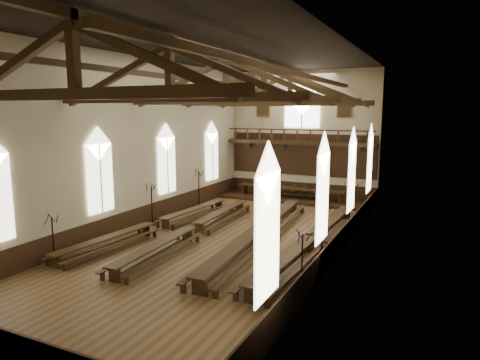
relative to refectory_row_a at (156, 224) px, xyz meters
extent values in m
plane|color=brown|center=(4.36, 0.38, -0.50)|extent=(26.00, 26.00, 0.00)
plane|color=beige|center=(4.36, 13.38, 4.50)|extent=(12.00, 0.00, 12.00)
plane|color=beige|center=(-1.64, 0.38, 4.50)|extent=(0.00, 26.00, 26.00)
plane|color=beige|center=(10.36, 0.38, 4.50)|extent=(0.00, 26.00, 26.00)
plane|color=black|center=(4.36, 0.38, 9.50)|extent=(26.00, 26.00, 0.00)
cube|color=black|center=(4.36, 13.34, 0.10)|extent=(11.90, 0.08, 1.20)
cube|color=black|center=(4.36, -12.58, 0.10)|extent=(11.90, 0.08, 1.20)
cube|color=black|center=(-1.60, 0.38, 0.10)|extent=(0.08, 25.90, 1.20)
cube|color=black|center=(10.32, 0.38, 0.10)|extent=(0.08, 25.90, 1.20)
cube|color=white|center=(-1.54, -2.62, 2.90)|extent=(0.05, 1.80, 3.60)
cube|color=white|center=(-1.54, -2.62, 4.70)|extent=(0.05, 1.80, 1.80)
cylinder|color=beige|center=(-1.50, -2.62, 2.90)|extent=(0.08, 0.08, 3.60)
cube|color=white|center=(-1.54, 3.38, 2.90)|extent=(0.05, 1.80, 3.60)
cube|color=white|center=(-1.54, 3.38, 4.70)|extent=(0.05, 1.80, 1.80)
cylinder|color=beige|center=(-1.50, 3.38, 2.90)|extent=(0.08, 0.08, 3.60)
cube|color=white|center=(-1.54, 9.38, 2.90)|extent=(0.05, 1.80, 3.60)
cube|color=white|center=(-1.54, 9.38, 4.70)|extent=(0.05, 1.80, 1.80)
cylinder|color=beige|center=(-1.50, 9.38, 2.90)|extent=(0.08, 0.08, 3.60)
cube|color=white|center=(10.26, -8.62, 2.90)|extent=(0.05, 1.80, 3.60)
cube|color=white|center=(10.26, -8.62, 4.70)|extent=(0.05, 1.80, 1.80)
cylinder|color=beige|center=(10.22, -8.62, 2.90)|extent=(0.08, 0.08, 3.60)
cube|color=white|center=(10.26, -2.62, 2.90)|extent=(0.05, 1.80, 3.60)
cube|color=white|center=(10.26, -2.62, 4.70)|extent=(0.05, 1.80, 1.80)
cylinder|color=beige|center=(10.22, -2.62, 2.90)|extent=(0.08, 0.08, 3.60)
cube|color=white|center=(10.26, 3.38, 2.90)|extent=(0.05, 1.80, 3.60)
cube|color=white|center=(10.26, 3.38, 4.70)|extent=(0.05, 1.80, 1.80)
cylinder|color=beige|center=(10.22, 3.38, 2.90)|extent=(0.08, 0.08, 3.60)
cube|color=white|center=(10.26, 9.38, 2.90)|extent=(0.05, 1.80, 3.60)
cube|color=white|center=(10.26, 9.38, 4.70)|extent=(0.05, 1.80, 1.80)
cylinder|color=beige|center=(10.22, 9.38, 2.90)|extent=(0.08, 0.08, 3.60)
cube|color=white|center=(4.36, 13.28, 6.30)|extent=(2.80, 0.05, 2.40)
cube|color=white|center=(4.36, 13.28, 7.50)|extent=(2.80, 0.05, 2.80)
cylinder|color=beige|center=(4.36, 13.24, 6.30)|extent=(0.10, 0.10, 2.40)
cube|color=#382611|center=(4.36, 12.73, 3.90)|extent=(11.80, 1.20, 0.20)
cube|color=black|center=(4.36, 13.32, 2.95)|extent=(11.80, 0.10, 3.30)
cube|color=#382611|center=(4.36, 12.19, 4.95)|extent=(11.60, 0.12, 0.10)
cube|color=#382611|center=(4.36, 12.19, 4.05)|extent=(11.60, 0.12, 0.10)
cube|color=#382611|center=(-0.14, 13.13, 3.65)|extent=(0.35, 0.40, 0.50)
cube|color=#382611|center=(2.86, 13.13, 3.65)|extent=(0.35, 0.40, 0.50)
cube|color=#382611|center=(5.86, 13.13, 3.65)|extent=(0.35, 0.40, 0.50)
cube|color=#382611|center=(8.86, 13.13, 3.65)|extent=(0.35, 0.40, 0.50)
cube|color=brown|center=(1.06, 13.29, 6.60)|extent=(1.15, 0.06, 1.45)
cube|color=black|center=(1.06, 13.25, 6.60)|extent=(0.95, 0.04, 1.25)
cube|color=brown|center=(7.66, 13.29, 6.60)|extent=(1.15, 0.06, 1.45)
cube|color=black|center=(7.66, 13.25, 6.60)|extent=(0.95, 0.04, 1.25)
cube|color=#382611|center=(4.36, -9.62, 6.90)|extent=(11.70, 0.35, 0.35)
cube|color=#382611|center=(4.36, -9.62, 8.20)|extent=(0.30, 0.30, 2.40)
cube|color=#382611|center=(1.48, -9.62, 7.80)|extent=(5.44, 0.26, 2.40)
cube|color=#382611|center=(7.24, -9.62, 7.80)|extent=(5.44, 0.26, 2.40)
cube|color=#382611|center=(4.36, -4.62, 6.90)|extent=(11.70, 0.35, 0.35)
cube|color=#382611|center=(4.36, -4.62, 8.20)|extent=(0.30, 0.30, 2.40)
cube|color=#382611|center=(1.48, -4.62, 7.80)|extent=(5.44, 0.26, 2.40)
cube|color=#382611|center=(7.24, -4.62, 7.80)|extent=(5.44, 0.26, 2.40)
cube|color=#382611|center=(4.36, 0.38, 6.90)|extent=(11.70, 0.35, 0.35)
cube|color=#382611|center=(4.36, 0.38, 8.20)|extent=(0.30, 0.30, 2.40)
cube|color=#382611|center=(1.48, 0.38, 7.80)|extent=(5.44, 0.26, 2.40)
cube|color=#382611|center=(7.24, 0.38, 7.80)|extent=(5.44, 0.26, 2.40)
cube|color=#382611|center=(4.36, 5.38, 6.90)|extent=(11.70, 0.35, 0.35)
cube|color=#382611|center=(4.36, 5.38, 8.20)|extent=(0.30, 0.30, 2.40)
cube|color=#382611|center=(1.48, 5.38, 7.80)|extent=(5.44, 0.26, 2.40)
cube|color=#382611|center=(7.24, 5.38, 7.80)|extent=(5.44, 0.26, 2.40)
cube|color=#382611|center=(4.36, 10.38, 6.90)|extent=(11.70, 0.35, 0.35)
cube|color=#382611|center=(4.36, 10.38, 8.20)|extent=(0.30, 0.30, 2.40)
cube|color=#382611|center=(1.48, 10.38, 7.80)|extent=(5.44, 0.26, 2.40)
cube|color=#382611|center=(7.24, 10.38, 7.80)|extent=(5.44, 0.26, 2.40)
cube|color=#382611|center=(1.00, 0.38, 8.20)|extent=(0.25, 25.70, 0.25)
cube|color=#382611|center=(7.72, 0.38, 8.20)|extent=(0.25, 25.70, 0.25)
cube|color=#382611|center=(4.36, 0.38, 9.20)|extent=(0.30, 25.70, 0.30)
cube|color=#382611|center=(0.00, -3.70, 0.15)|extent=(1.16, 6.42, 0.07)
cube|color=#382611|center=(0.00, -6.58, -0.19)|extent=(0.55, 0.12, 0.61)
cube|color=#382611|center=(0.00, -0.82, -0.19)|extent=(0.55, 0.12, 0.61)
cube|color=#382611|center=(0.00, -3.70, -0.27)|extent=(0.53, 5.65, 0.07)
cube|color=#382611|center=(-0.56, -3.65, -0.12)|extent=(0.78, 6.39, 0.05)
cube|color=#382611|center=(-0.56, -6.57, -0.32)|extent=(0.21, 0.08, 0.36)
cube|color=#382611|center=(-0.56, -0.73, -0.32)|extent=(0.21, 0.08, 0.36)
cube|color=#382611|center=(0.56, -3.75, -0.12)|extent=(0.78, 6.39, 0.05)
cube|color=#382611|center=(0.56, -6.67, -0.32)|extent=(0.21, 0.08, 0.36)
cube|color=#382611|center=(0.56, -0.83, -0.32)|extent=(0.21, 0.08, 0.36)
cube|color=#382611|center=(0.00, 3.70, 0.15)|extent=(1.16, 6.42, 0.07)
cube|color=#382611|center=(0.00, 0.82, -0.19)|extent=(0.55, 0.12, 0.61)
cube|color=#382611|center=(0.00, 6.58, -0.19)|extent=(0.55, 0.12, 0.61)
cube|color=#382611|center=(0.00, 3.70, -0.27)|extent=(0.53, 5.65, 0.07)
cube|color=#382611|center=(-0.56, 3.75, -0.12)|extent=(0.78, 6.39, 0.05)
cube|color=#382611|center=(-0.56, 0.83, -0.32)|extent=(0.21, 0.08, 0.36)
cube|color=#382611|center=(-0.56, 6.67, -0.32)|extent=(0.21, 0.08, 0.36)
cube|color=#382611|center=(0.56, 3.65, -0.12)|extent=(0.78, 6.39, 0.05)
cube|color=#382611|center=(0.56, 0.73, -0.32)|extent=(0.21, 0.08, 0.36)
cube|color=#382611|center=(0.56, 6.57, -0.32)|extent=(0.21, 0.08, 0.36)
cube|color=#382611|center=(2.44, -3.68, 0.18)|extent=(1.05, 6.70, 0.08)
cube|color=#382611|center=(2.44, -6.69, -0.18)|extent=(0.57, 0.11, 0.64)
cube|color=#382611|center=(2.44, -0.68, -0.18)|extent=(0.57, 0.11, 0.64)
cube|color=#382611|center=(2.44, -3.68, -0.26)|extent=(0.42, 5.90, 0.08)
cube|color=#382611|center=(1.85, -3.72, -0.10)|extent=(0.65, 6.68, 0.06)
cube|color=#382611|center=(1.85, -6.77, -0.31)|extent=(0.22, 0.08, 0.37)
cube|color=#382611|center=(1.85, -0.67, -0.31)|extent=(0.22, 0.08, 0.37)
cube|color=#382611|center=(3.03, -3.65, -0.10)|extent=(0.65, 6.68, 0.06)
cube|color=#382611|center=(3.03, -6.70, -0.31)|extent=(0.22, 0.08, 0.37)
cube|color=#382611|center=(3.03, -0.60, -0.31)|extent=(0.22, 0.08, 0.37)
cube|color=#382611|center=(2.44, 3.72, 0.18)|extent=(1.05, 6.70, 0.08)
cube|color=#382611|center=(2.44, 0.71, -0.18)|extent=(0.57, 0.11, 0.64)
cube|color=#382611|center=(2.44, 6.72, -0.18)|extent=(0.57, 0.11, 0.64)
cube|color=#382611|center=(2.44, 3.72, -0.26)|extent=(0.42, 5.90, 0.08)
cube|color=#382611|center=(1.85, 3.68, -0.10)|extent=(0.65, 6.68, 0.06)
cube|color=#382611|center=(1.85, 0.63, -0.31)|extent=(0.22, 0.08, 0.37)
cube|color=#382611|center=(1.85, 6.73, -0.31)|extent=(0.22, 0.08, 0.37)
cube|color=#382611|center=(3.03, 3.75, -0.10)|extent=(0.65, 6.68, 0.06)
cube|color=#382611|center=(3.03, 0.70, -0.31)|extent=(0.22, 0.08, 0.37)
cube|color=#382611|center=(3.03, 6.80, -0.31)|extent=(0.22, 0.08, 0.37)
cube|color=#382611|center=(6.03, -2.87, 0.27)|extent=(1.36, 7.65, 0.09)
cube|color=#382611|center=(6.03, -6.29, -0.14)|extent=(0.65, 0.14, 0.73)
cube|color=#382611|center=(6.03, 0.56, -0.14)|extent=(0.65, 0.14, 0.73)
cube|color=#382611|center=(6.03, -2.87, -0.23)|extent=(0.62, 6.72, 0.09)
cube|color=#382611|center=(5.36, -2.92, -0.04)|extent=(0.91, 7.61, 0.07)
cube|color=#382611|center=(5.36, -6.40, -0.29)|extent=(0.25, 0.10, 0.42)
cube|color=#382611|center=(5.36, 0.56, -0.29)|extent=(0.25, 0.10, 0.42)
cube|color=#382611|center=(6.70, -2.81, -0.04)|extent=(0.91, 7.61, 0.07)
cube|color=#382611|center=(6.70, -6.29, -0.29)|extent=(0.25, 0.10, 0.42)
cube|color=#382611|center=(6.70, 0.66, -0.29)|extent=(0.25, 0.10, 0.42)
cube|color=#382611|center=(6.03, 4.53, 0.27)|extent=(1.36, 7.65, 0.09)
cube|color=#382611|center=(6.03, 1.11, -0.14)|extent=(0.65, 0.14, 0.73)
cube|color=#382611|center=(6.03, 7.96, -0.14)|extent=(0.65, 0.14, 0.73)
cube|color=#382611|center=(6.03, 4.53, -0.23)|extent=(0.62, 6.72, 0.09)
cube|color=#382611|center=(5.36, 4.48, -0.04)|extent=(0.91, 7.61, 0.07)
cube|color=#382611|center=(5.36, 1.00, -0.29)|extent=(0.25, 0.10, 0.42)
cube|color=#382611|center=(5.36, 7.96, -0.29)|extent=(0.25, 0.10, 0.42)
cube|color=#382611|center=(6.70, 4.59, -0.04)|extent=(0.91, 7.61, 0.07)
cube|color=#382611|center=(6.70, 1.11, -0.29)|extent=(0.25, 0.10, 0.42)
cube|color=#382611|center=(6.70, 8.06, -0.29)|extent=(0.25, 0.10, 0.42)
cube|color=#382611|center=(8.93, -2.88, 0.23)|extent=(0.96, 7.17, 0.08)
cube|color=#382611|center=(8.93, -6.10, -0.16)|extent=(0.61, 0.10, 0.68)
cube|color=#382611|center=(8.93, 0.33, -0.16)|extent=(0.61, 0.10, 0.68)
cube|color=#382611|center=(8.93, -2.88, -0.24)|extent=(0.29, 6.33, 0.08)
cube|color=#382611|center=(8.30, -2.86, -0.07)|extent=(0.53, 7.16, 0.06)
cube|color=#382611|center=(8.30, -6.13, -0.30)|extent=(0.23, 0.08, 0.40)
cube|color=#382611|center=(8.30, 0.41, -0.30)|extent=(0.23, 0.08, 0.40)
cube|color=#382611|center=(9.56, -2.91, -0.07)|extent=(0.53, 7.16, 0.06)
cube|color=#382611|center=(9.56, -6.17, -0.30)|extent=(0.23, 0.08, 0.40)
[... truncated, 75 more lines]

